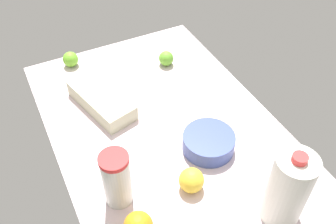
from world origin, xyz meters
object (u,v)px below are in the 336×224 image
mixing_bowl (209,142)px  lime_near_front (71,59)px  tumbler_cup (117,179)px  milk_jug (288,189)px  lemon_beside_bowl (191,180)px  egg_carton (102,100)px  lime_loose (166,58)px

mixing_bowl → lime_near_front: bearing=-156.7°
tumbler_cup → lime_near_front: bearing=175.4°
milk_jug → lime_near_front: (-95.49, -33.58, -9.19)cm
mixing_bowl → lemon_beside_bowl: lemon_beside_bowl is taller
egg_carton → lime_near_front: 29.98cm
lime_near_front → lime_loose: bearing=64.4°
egg_carton → tumbler_cup: (40.10, -8.76, 6.57)cm
mixing_bowl → tumbler_cup: tumbler_cup is taller
lime_loose → lemon_beside_bowl: size_ratio=0.80×
lime_loose → lime_near_front: lime_near_front is taller
milk_jug → lemon_beside_bowl: 27.84cm
mixing_bowl → lime_loose: size_ratio=2.78×
egg_carton → lime_near_front: (-29.82, -3.15, 0.17)cm
egg_carton → mixing_bowl: bearing=20.5°
milk_jug → lime_loose: bearing=178.1°
mixing_bowl → milk_jug: bearing=10.3°
milk_jug → lime_near_front: milk_jug is taller
egg_carton → milk_jug: (65.67, 30.43, 9.36)cm
tumbler_cup → mixing_bowl: bearing=98.1°
milk_jug → lime_loose: milk_jug is taller
tumbler_cup → lemon_beside_bowl: bearing=72.9°
milk_jug → lemon_beside_bowl: (-19.15, -18.33, -8.51)cm
mixing_bowl → lime_near_front: lime_near_front is taller
tumbler_cup → lime_loose: tumbler_cup is taller
lime_loose → milk_jug: bearing=-1.9°
mixing_bowl → lime_near_front: size_ratio=2.71×
mixing_bowl → lime_near_front: 70.92cm
tumbler_cup → lime_loose: (-52.63, 41.74, -6.48)cm
milk_jug → lemon_beside_bowl: size_ratio=3.39×
egg_carton → lemon_beside_bowl: bearing=-0.2°
lime_near_front → lemon_beside_bowl: bearing=11.3°
mixing_bowl → lime_near_front: (-65.13, -28.08, 0.26)cm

